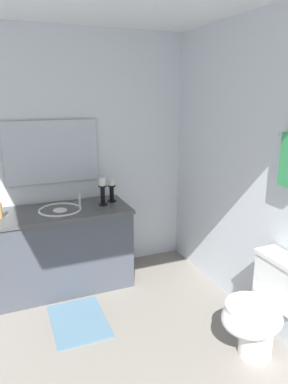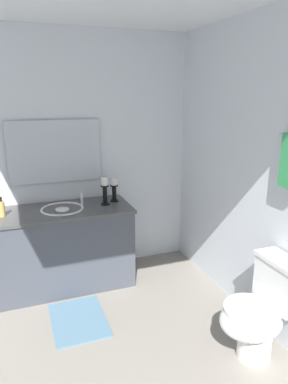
% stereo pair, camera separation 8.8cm
% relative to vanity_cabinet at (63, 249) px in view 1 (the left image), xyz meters
% --- Properties ---
extents(floor, '(2.47, 2.41, 0.02)m').
position_rel_vanity_cabinet_xyz_m(floor, '(0.91, 0.21, -0.41)').
color(floor, gray).
rests_on(floor, ground).
extents(wall_back, '(2.47, 0.04, 2.45)m').
position_rel_vanity_cabinet_xyz_m(wall_back, '(0.91, 1.42, 0.83)').
color(wall_back, silver).
rests_on(wall_back, ground).
extents(wall_left, '(0.04, 2.41, 2.45)m').
position_rel_vanity_cabinet_xyz_m(wall_left, '(-0.33, 0.21, 0.83)').
color(wall_left, silver).
rests_on(wall_left, ground).
extents(vanity_cabinet, '(0.58, 1.30, 0.79)m').
position_rel_vanity_cabinet_xyz_m(vanity_cabinet, '(0.00, 0.00, 0.00)').
color(vanity_cabinet, '#474C56').
rests_on(vanity_cabinet, ground).
extents(sink_basin, '(0.40, 0.40, 0.24)m').
position_rel_vanity_cabinet_xyz_m(sink_basin, '(0.00, 0.00, 0.36)').
color(sink_basin, white).
rests_on(sink_basin, vanity_cabinet).
extents(mirror, '(0.02, 0.89, 0.61)m').
position_rel_vanity_cabinet_xyz_m(mirror, '(-0.28, 0.00, 0.90)').
color(mirror, silver).
extents(candle_holder_tall, '(0.09, 0.09, 0.23)m').
position_rel_vanity_cabinet_xyz_m(candle_holder_tall, '(-0.07, 0.53, 0.52)').
color(candle_holder_tall, black).
rests_on(candle_holder_tall, vanity_cabinet).
extents(candle_holder_short, '(0.09, 0.09, 0.27)m').
position_rel_vanity_cabinet_xyz_m(candle_holder_short, '(0.00, 0.42, 0.54)').
color(candle_holder_short, black).
rests_on(candle_holder_short, vanity_cabinet).
extents(toilet, '(0.39, 0.54, 0.75)m').
position_rel_vanity_cabinet_xyz_m(toilet, '(1.49, 1.13, -0.03)').
color(toilet, white).
rests_on(toilet, ground).
extents(bath_mat, '(0.60, 0.44, 0.02)m').
position_rel_vanity_cabinet_xyz_m(bath_mat, '(0.62, 0.00, -0.39)').
color(bath_mat, slate).
rests_on(bath_mat, ground).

